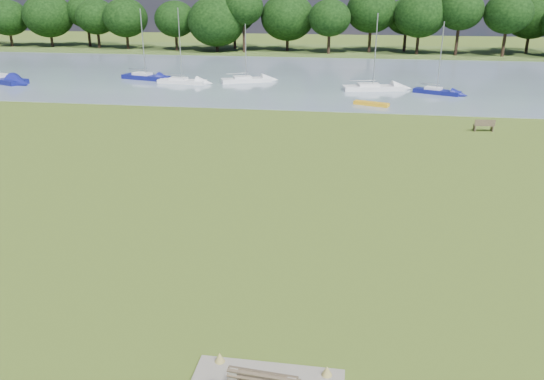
# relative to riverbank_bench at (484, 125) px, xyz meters

# --- Properties ---
(ground) EXTENTS (220.00, 220.00, 0.00)m
(ground) POSITION_rel_riverbank_bench_xyz_m (-11.87, -16.87, -0.48)
(ground) COLOR olive
(river) EXTENTS (220.00, 40.00, 0.10)m
(river) POSITION_rel_riverbank_bench_xyz_m (-11.87, 25.13, -0.48)
(river) COLOR slate
(river) RESTS_ON ground
(far_bank) EXTENTS (220.00, 20.00, 0.40)m
(far_bank) POSITION_rel_riverbank_bench_xyz_m (-11.87, 55.13, -0.48)
(far_bank) COLOR #4C6626
(far_bank) RESTS_ON ground
(riverbank_bench) EXTENTS (1.57, 0.60, 0.95)m
(riverbank_bench) POSITION_rel_riverbank_bench_xyz_m (0.00, 0.00, 0.00)
(riverbank_bench) COLOR brown
(riverbank_bench) RESTS_ON ground
(kayak) EXTENTS (3.36, 1.92, 0.33)m
(kayak) POSITION_rel_riverbank_bench_xyz_m (-8.33, 8.35, -0.26)
(kayak) COLOR gold
(kayak) RESTS_ON river
(tree_line) EXTENTS (116.84, 8.80, 10.65)m
(tree_line) POSITION_rel_riverbank_bench_xyz_m (-24.78, 51.13, 5.90)
(tree_line) COLOR black
(tree_line) RESTS_ON far_bank
(sailboat_0) EXTENTS (6.33, 3.35, 8.11)m
(sailboat_0) POSITION_rel_riverbank_bench_xyz_m (-35.04, 19.82, 0.05)
(sailboat_0) COLOR navy
(sailboat_0) RESTS_ON river
(sailboat_3) EXTENTS (5.69, 2.03, 8.31)m
(sailboat_3) POSITION_rel_riverbank_bench_xyz_m (-29.79, 17.66, -0.02)
(sailboat_3) COLOR silver
(sailboat_3) RESTS_ON river
(sailboat_4) EXTENTS (5.94, 3.77, 6.55)m
(sailboat_4) POSITION_rel_riverbank_bench_xyz_m (-22.63, 19.61, -0.00)
(sailboat_4) COLOR silver
(sailboat_4) RESTS_ON river
(sailboat_5) EXTENTS (4.83, 3.15, 7.21)m
(sailboat_5) POSITION_rel_riverbank_bench_xyz_m (-1.55, 15.41, -0.01)
(sailboat_5) COLOR navy
(sailboat_5) RESTS_ON river
(sailboat_6) EXTENTS (6.58, 3.13, 7.91)m
(sailboat_6) POSITION_rel_riverbank_bench_xyz_m (-8.08, 16.52, 0.01)
(sailboat_6) COLOR silver
(sailboat_6) RESTS_ON river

